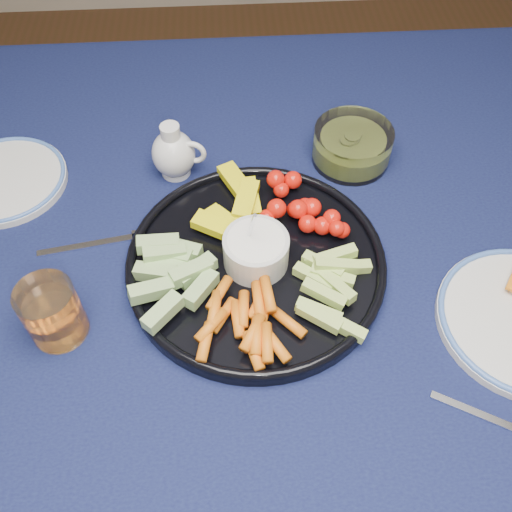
{
  "coord_description": "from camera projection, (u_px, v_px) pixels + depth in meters",
  "views": [
    {
      "loc": [
        -0.01,
        -0.57,
        1.43
      ],
      "look_at": [
        0.03,
        -0.07,
        0.78
      ],
      "focal_mm": 40.0,
      "sensor_mm": 36.0,
      "label": 1
    }
  ],
  "objects": [
    {
      "name": "dining_table",
      "position": [
        238.0,
        264.0,
        0.96
      ],
      "size": [
        1.67,
        1.07,
        0.75
      ],
      "color": "#492618",
      "rests_on": "ground"
    },
    {
      "name": "crudite_platter",
      "position": [
        254.0,
        260.0,
        0.83
      ],
      "size": [
        0.38,
        0.38,
        0.12
      ],
      "color": "black",
      "rests_on": "dining_table"
    },
    {
      "name": "creamer_pitcher",
      "position": [
        174.0,
        153.0,
        0.93
      ],
      "size": [
        0.09,
        0.07,
        0.1
      ],
      "color": "silver",
      "rests_on": "dining_table"
    },
    {
      "name": "pickle_bowl",
      "position": [
        352.0,
        147.0,
        0.96
      ],
      "size": [
        0.13,
        0.13,
        0.06
      ],
      "color": "white",
      "rests_on": "dining_table"
    },
    {
      "name": "juice_tumbler",
      "position": [
        54.0,
        315.0,
        0.75
      ],
      "size": [
        0.08,
        0.08,
        0.09
      ],
      "color": "white",
      "rests_on": "dining_table"
    },
    {
      "name": "fork_left",
      "position": [
        108.0,
        242.0,
        0.87
      ],
      "size": [
        0.18,
        0.05,
        0.0
      ],
      "color": "silver",
      "rests_on": "dining_table"
    },
    {
      "name": "fork_right",
      "position": [
        506.0,
        426.0,
        0.7
      ],
      "size": [
        0.15,
        0.09,
        0.0
      ],
      "color": "silver",
      "rests_on": "dining_table"
    },
    {
      "name": "side_plate_extra",
      "position": [
        5.0,
        180.0,
        0.94
      ],
      "size": [
        0.2,
        0.2,
        0.02
      ],
      "color": "silver",
      "rests_on": "dining_table"
    }
  ]
}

